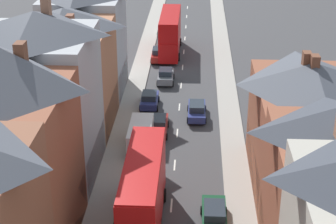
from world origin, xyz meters
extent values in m
cube|color=#A8A399|center=(-5.10, 38.00, 0.07)|extent=(2.20, 104.00, 0.14)
cube|color=#A8A399|center=(5.10, 38.00, 0.07)|extent=(2.20, 104.00, 0.14)
cube|color=silver|center=(0.00, 24.00, 0.01)|extent=(0.14, 1.80, 0.01)
cube|color=silver|center=(0.00, 30.00, 0.01)|extent=(0.14, 1.80, 0.01)
cube|color=silver|center=(0.00, 36.00, 0.01)|extent=(0.14, 1.80, 0.01)
cube|color=silver|center=(0.00, 42.00, 0.01)|extent=(0.14, 1.80, 0.01)
cube|color=silver|center=(0.00, 48.00, 0.01)|extent=(0.14, 1.80, 0.01)
cube|color=silver|center=(0.00, 54.00, 0.01)|extent=(0.14, 1.80, 0.01)
cube|color=silver|center=(0.00, 60.00, 0.01)|extent=(0.14, 1.80, 0.01)
cube|color=silver|center=(0.00, 66.00, 0.01)|extent=(0.14, 1.80, 0.01)
cube|color=silver|center=(0.00, 72.00, 0.01)|extent=(0.14, 1.80, 0.01)
cube|color=silver|center=(0.00, 78.00, 0.01)|extent=(0.14, 1.80, 0.01)
cube|color=silver|center=(0.00, 84.00, 0.01)|extent=(0.14, 1.80, 0.01)
cube|color=#935138|center=(-10.20, 19.18, 5.52)|extent=(8.00, 8.92, 11.05)
cube|color=black|center=(-6.26, 19.18, 1.60)|extent=(0.12, 8.21, 3.20)
cube|color=brown|center=(-8.71, 19.88, 13.16)|extent=(0.60, 0.90, 1.29)
cube|color=#ADB2B7|center=(-10.20, 28.04, 5.91)|extent=(8.00, 8.79, 11.82)
cube|color=maroon|center=(-6.26, 28.04, 1.60)|extent=(0.12, 8.08, 3.20)
pyramid|color=#474C56|center=(-10.20, 28.04, 12.69)|extent=(8.00, 8.79, 1.73)
cube|color=#99664C|center=(-9.64, 29.63, 13.42)|extent=(0.60, 0.90, 1.46)
cube|color=#B2704C|center=(-10.20, 36.92, 4.97)|extent=(8.00, 8.97, 9.94)
cube|color=navy|center=(-6.26, 36.92, 1.60)|extent=(0.12, 8.25, 3.20)
pyramid|color=#474C56|center=(-10.20, 36.92, 10.76)|extent=(8.00, 8.97, 1.63)
cube|color=brown|center=(-8.99, 34.32, 11.21)|extent=(0.60, 0.90, 0.90)
cube|color=#ADB2B7|center=(-10.20, 45.46, 5.35)|extent=(8.00, 8.12, 10.70)
cube|color=maroon|center=(-6.26, 45.46, 1.60)|extent=(0.12, 7.47, 3.20)
cube|color=#935138|center=(10.20, 18.01, 4.59)|extent=(8.00, 7.85, 9.19)
cube|color=#935138|center=(10.20, 27.72, 4.14)|extent=(8.00, 11.56, 8.29)
cube|color=navy|center=(6.26, 27.72, 1.60)|extent=(0.12, 10.64, 3.20)
pyramid|color=#474C56|center=(10.20, 27.72, 9.20)|extent=(8.00, 11.56, 1.82)
cube|color=brown|center=(9.70, 28.35, 9.95)|extent=(0.60, 0.90, 1.51)
cube|color=brown|center=(10.13, 27.56, 9.96)|extent=(0.60, 0.90, 1.54)
cube|color=#B70F0F|center=(-1.80, 59.39, 1.65)|extent=(2.44, 10.80, 2.50)
cube|color=#B70F0F|center=(-1.80, 59.39, 4.05)|extent=(2.44, 10.58, 2.30)
cube|color=#B70F0F|center=(-1.80, 59.39, 5.25)|extent=(2.39, 10.37, 0.10)
cube|color=#28333D|center=(-1.80, 64.74, 1.85)|extent=(2.20, 0.10, 1.20)
cube|color=#28333D|center=(-1.80, 64.74, 4.15)|extent=(2.20, 0.10, 1.10)
cube|color=#28333D|center=(-2.99, 59.39, 1.90)|extent=(0.06, 9.18, 0.90)
cube|color=#28333D|center=(-2.99, 59.39, 4.15)|extent=(0.06, 9.18, 0.90)
cube|color=yellow|center=(-1.80, 64.74, 4.95)|extent=(1.34, 0.08, 0.32)
cylinder|color=black|center=(-3.02, 62.74, 0.50)|extent=(0.30, 1.00, 1.00)
cylinder|color=black|center=(-0.58, 62.74, 0.50)|extent=(0.30, 1.00, 1.00)
cylinder|color=black|center=(-3.02, 56.42, 0.50)|extent=(0.30, 1.00, 1.00)
cylinder|color=black|center=(-0.58, 56.42, 0.50)|extent=(0.30, 1.00, 1.00)
cube|color=red|center=(-1.80, 21.24, 1.65)|extent=(2.44, 10.80, 2.50)
cube|color=red|center=(-1.80, 21.24, 4.05)|extent=(2.44, 10.58, 2.30)
cube|color=red|center=(-1.80, 21.24, 5.25)|extent=(2.39, 10.37, 0.10)
cube|color=#28333D|center=(-1.80, 26.59, 1.85)|extent=(2.20, 0.10, 1.20)
cube|color=#28333D|center=(-1.80, 26.59, 4.15)|extent=(2.20, 0.10, 1.10)
cube|color=#28333D|center=(-2.99, 21.24, 1.90)|extent=(0.06, 9.18, 0.90)
cube|color=#28333D|center=(-2.99, 21.24, 4.15)|extent=(0.06, 9.18, 0.90)
cube|color=yellow|center=(-1.80, 26.59, 4.95)|extent=(1.34, 0.08, 0.32)
cylinder|color=black|center=(-3.02, 24.59, 0.50)|extent=(0.30, 1.00, 1.00)
cylinder|color=black|center=(-0.58, 24.59, 0.50)|extent=(0.30, 1.00, 1.00)
cube|color=silver|center=(-3.10, 68.56, 0.69)|extent=(1.70, 4.56, 0.77)
cube|color=#28333D|center=(-3.10, 68.34, 1.38)|extent=(1.46, 2.28, 0.60)
cylinder|color=black|center=(-3.95, 69.98, 0.31)|extent=(0.20, 0.62, 0.62)
cylinder|color=black|center=(-2.25, 69.98, 0.31)|extent=(0.20, 0.62, 0.62)
cylinder|color=black|center=(-3.95, 67.15, 0.31)|extent=(0.20, 0.62, 0.62)
cylinder|color=black|center=(-2.25, 67.15, 0.31)|extent=(0.20, 0.62, 0.62)
cube|color=maroon|center=(-1.80, 35.92, 0.71)|extent=(1.70, 4.27, 0.79)
cube|color=#28333D|center=(-1.80, 35.70, 1.40)|extent=(1.46, 2.13, 0.60)
cylinder|color=black|center=(-2.65, 37.24, 0.31)|extent=(0.20, 0.62, 0.62)
cylinder|color=black|center=(-0.95, 37.24, 0.31)|extent=(0.20, 0.62, 0.62)
cylinder|color=black|center=(-2.65, 34.59, 0.31)|extent=(0.20, 0.62, 0.62)
cylinder|color=black|center=(-0.95, 34.59, 0.31)|extent=(0.20, 0.62, 0.62)
cube|color=navy|center=(1.80, 39.66, 0.65)|extent=(1.70, 4.54, 0.68)
cube|color=#28333D|center=(1.80, 39.43, 1.29)|extent=(1.46, 2.27, 0.60)
cylinder|color=black|center=(0.95, 41.07, 0.31)|extent=(0.20, 0.62, 0.62)
cylinder|color=black|center=(2.65, 41.07, 0.31)|extent=(0.20, 0.62, 0.62)
cylinder|color=black|center=(0.95, 38.25, 0.31)|extent=(0.20, 0.62, 0.62)
cylinder|color=black|center=(2.65, 38.25, 0.31)|extent=(0.20, 0.62, 0.62)
cube|color=maroon|center=(-3.10, 56.39, 0.71)|extent=(1.70, 4.18, 0.80)
cube|color=#28333D|center=(-3.10, 56.18, 1.41)|extent=(1.46, 2.09, 0.60)
cylinder|color=black|center=(-3.95, 57.69, 0.31)|extent=(0.20, 0.62, 0.62)
cylinder|color=black|center=(-2.25, 57.69, 0.31)|extent=(0.20, 0.62, 0.62)
cylinder|color=black|center=(-3.95, 55.10, 0.31)|extent=(0.20, 0.62, 0.62)
cylinder|color=black|center=(-2.25, 55.10, 0.31)|extent=(0.20, 0.62, 0.62)
cube|color=#144728|center=(3.10, 21.67, 0.70)|extent=(1.70, 4.43, 0.79)
cube|color=#28333D|center=(3.10, 21.45, 1.40)|extent=(1.46, 2.22, 0.60)
cylinder|color=black|center=(2.25, 23.04, 0.31)|extent=(0.20, 0.62, 0.62)
cylinder|color=black|center=(3.95, 23.04, 0.31)|extent=(0.20, 0.62, 0.62)
cube|color=navy|center=(-3.10, 42.03, 0.65)|extent=(1.70, 3.89, 0.69)
cube|color=#28333D|center=(-3.10, 41.83, 1.30)|extent=(1.46, 1.95, 0.60)
cylinder|color=black|center=(-3.95, 43.23, 0.31)|extent=(0.20, 0.62, 0.62)
cylinder|color=black|center=(-2.25, 43.23, 0.31)|extent=(0.20, 0.62, 0.62)
cylinder|color=black|center=(-3.95, 40.82, 0.31)|extent=(0.20, 0.62, 0.62)
cylinder|color=black|center=(-2.25, 40.82, 0.31)|extent=(0.20, 0.62, 0.62)
cube|color=gray|center=(-1.80, 48.87, 0.69)|extent=(1.70, 3.84, 0.75)
cube|color=#28333D|center=(-1.80, 48.68, 1.36)|extent=(1.46, 1.92, 0.60)
cylinder|color=black|center=(-2.65, 50.06, 0.31)|extent=(0.20, 0.62, 0.62)
cylinder|color=black|center=(-0.95, 50.06, 0.31)|extent=(0.20, 0.62, 0.62)
cylinder|color=black|center=(-2.65, 47.68, 0.31)|extent=(0.20, 0.62, 0.62)
cylinder|color=black|center=(-0.95, 47.68, 0.31)|extent=(0.20, 0.62, 0.62)
cube|color=white|center=(-3.10, 32.59, 1.36)|extent=(1.96, 5.20, 2.10)
cube|color=#28333D|center=(-3.10, 35.14, 1.66)|extent=(1.76, 0.10, 0.90)
cylinder|color=black|center=(-4.08, 34.15, 0.36)|extent=(0.24, 0.72, 0.72)
cylinder|color=black|center=(-2.12, 34.15, 0.36)|extent=(0.24, 0.72, 0.72)
cylinder|color=black|center=(-4.08, 31.03, 0.36)|extent=(0.24, 0.72, 0.72)
cylinder|color=black|center=(-2.12, 31.03, 0.36)|extent=(0.24, 0.72, 0.72)
camera|label=1|loc=(1.55, -11.04, 23.71)|focal=60.00mm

